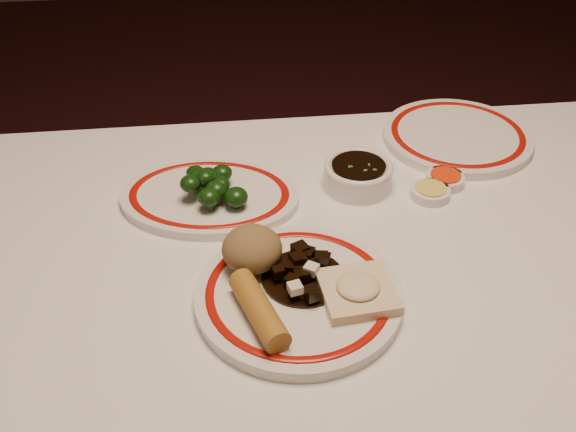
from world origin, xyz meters
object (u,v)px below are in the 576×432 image
at_px(spring_roll, 259,309).
at_px(broccoli_pile, 211,183).
at_px(dining_table, 344,317).
at_px(main_plate, 299,295).
at_px(broccoli_plate, 209,196).
at_px(stirfry_heap, 303,272).
at_px(soy_bowl, 358,176).
at_px(rice_mound, 252,249).
at_px(fried_wonton, 358,290).

distance_m(spring_roll, broccoli_pile, 0.28).
xyz_separation_m(dining_table, main_plate, (-0.08, -0.05, 0.10)).
bearing_deg(broccoli_plate, stirfry_heap, -60.41).
height_order(broccoli_pile, soy_bowl, broccoli_pile).
height_order(stirfry_heap, soy_bowl, stirfry_heap).
bearing_deg(rice_mound, fried_wonton, -29.75).
bearing_deg(soy_bowl, broccoli_pile, -175.28).
bearing_deg(broccoli_pile, spring_roll, -79.35).
bearing_deg(stirfry_heap, spring_roll, -133.09).
bearing_deg(main_plate, rice_mound, 134.99).
distance_m(main_plate, stirfry_heap, 0.03).
distance_m(spring_roll, fried_wonton, 0.13).
bearing_deg(spring_roll, broccoli_pile, 82.42).
bearing_deg(spring_roll, soy_bowl, 39.73).
height_order(rice_mound, stirfry_heap, rice_mound).
distance_m(main_plate, spring_roll, 0.08).
relative_size(spring_roll, soy_bowl, 1.11).
bearing_deg(stirfry_heap, fried_wonton, -33.67).
xyz_separation_m(fried_wonton, soy_bowl, (0.06, 0.27, -0.01)).
bearing_deg(soy_bowl, rice_mound, -133.52).
height_order(main_plate, soy_bowl, soy_bowl).
height_order(main_plate, stirfry_heap, stirfry_heap).
distance_m(rice_mound, stirfry_heap, 0.08).
xyz_separation_m(dining_table, broccoli_pile, (-0.18, 0.19, 0.13)).
bearing_deg(main_plate, broccoli_plate, 115.15).
distance_m(fried_wonton, soy_bowl, 0.28).
height_order(dining_table, spring_roll, spring_roll).
height_order(fried_wonton, stirfry_heap, stirfry_heap).
distance_m(dining_table, soy_bowl, 0.24).
height_order(spring_roll, soy_bowl, spring_roll).
bearing_deg(broccoli_pile, broccoli_plate, 127.06).
height_order(spring_roll, broccoli_pile, broccoli_pile).
relative_size(rice_mound, broccoli_plate, 0.26).
bearing_deg(spring_roll, rice_mound, 72.12).
height_order(main_plate, broccoli_pile, broccoli_pile).
relative_size(rice_mound, spring_roll, 0.67).
bearing_deg(rice_mound, stirfry_heap, -25.56).
bearing_deg(broccoli_pile, fried_wonton, -54.13).
distance_m(dining_table, broccoli_plate, 0.29).
bearing_deg(stirfry_heap, dining_table, 19.64).
bearing_deg(soy_bowl, stirfry_heap, -118.01).
bearing_deg(broccoli_plate, soy_bowl, 3.16).
bearing_deg(main_plate, broccoli_pile, 114.79).
distance_m(dining_table, broccoli_pile, 0.29).
distance_m(broccoli_plate, soy_bowl, 0.24).
xyz_separation_m(spring_roll, broccoli_pile, (-0.05, 0.28, 0.00)).
distance_m(rice_mound, broccoli_plate, 0.20).
bearing_deg(fried_wonton, spring_roll, -168.53).
bearing_deg(fried_wonton, soy_bowl, 78.21).
bearing_deg(fried_wonton, main_plate, 166.08).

